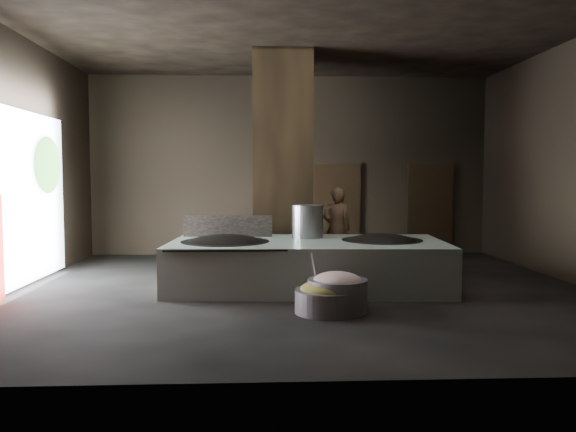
{
  "coord_description": "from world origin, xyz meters",
  "views": [
    {
      "loc": [
        -0.73,
        -9.76,
        1.97
      ],
      "look_at": [
        -0.24,
        0.53,
        1.25
      ],
      "focal_mm": 35.0,
      "sensor_mm": 36.0,
      "label": 1
    }
  ],
  "objects": [
    {
      "name": "floor",
      "position": [
        0.0,
        0.0,
        -0.05
      ],
      "size": [
        10.0,
        9.0,
        0.1
      ],
      "primitive_type": "cube",
      "color": "black",
      "rests_on": "ground"
    },
    {
      "name": "ceiling",
      "position": [
        0.0,
        0.0,
        4.55
      ],
      "size": [
        10.0,
        9.0,
        0.1
      ],
      "primitive_type": "cube",
      "color": "black",
      "rests_on": "back_wall"
    },
    {
      "name": "back_wall",
      "position": [
        0.0,
        4.55,
        2.25
      ],
      "size": [
        10.0,
        0.1,
        4.5
      ],
      "primitive_type": "cube",
      "color": "black",
      "rests_on": "ground"
    },
    {
      "name": "front_wall",
      "position": [
        0.0,
        -4.55,
        2.25
      ],
      "size": [
        10.0,
        0.1,
        4.5
      ],
      "primitive_type": "cube",
      "color": "black",
      "rests_on": "ground"
    },
    {
      "name": "left_wall",
      "position": [
        -5.05,
        0.0,
        2.25
      ],
      "size": [
        0.1,
        9.0,
        4.5
      ],
      "primitive_type": "cube",
      "color": "black",
      "rests_on": "ground"
    },
    {
      "name": "pillar",
      "position": [
        -0.3,
        1.9,
        2.25
      ],
      "size": [
        1.2,
        1.2,
        4.5
      ],
      "primitive_type": "cube",
      "color": "black",
      "rests_on": "ground"
    },
    {
      "name": "hearth_platform",
      "position": [
        0.08,
        0.1,
        0.42
      ],
      "size": [
        4.94,
        2.57,
        0.84
      ],
      "primitive_type": "cube",
      "rotation": [
        0.0,
        0.0,
        -0.06
      ],
      "color": "silver",
      "rests_on": "ground"
    },
    {
      "name": "platform_cap",
      "position": [
        0.08,
        0.1,
        0.82
      ],
      "size": [
        4.71,
        2.26,
        0.03
      ],
      "primitive_type": "cube",
      "color": "black",
      "rests_on": "hearth_platform"
    },
    {
      "name": "wok_left",
      "position": [
        -1.37,
        0.05,
        0.75
      ],
      "size": [
        1.52,
        1.52,
        0.42
      ],
      "primitive_type": "ellipsoid",
      "color": "black",
      "rests_on": "hearth_platform"
    },
    {
      "name": "wok_left_rim",
      "position": [
        -1.37,
        0.05,
        0.82
      ],
      "size": [
        1.55,
        1.55,
        0.05
      ],
      "primitive_type": "cylinder",
      "color": "black",
      "rests_on": "hearth_platform"
    },
    {
      "name": "wok_right",
      "position": [
        1.43,
        0.15,
        0.75
      ],
      "size": [
        1.41,
        1.41,
        0.4
      ],
      "primitive_type": "ellipsoid",
      "color": "black",
      "rests_on": "hearth_platform"
    },
    {
      "name": "wok_right_rim",
      "position": [
        1.43,
        0.15,
        0.82
      ],
      "size": [
        1.44,
        1.44,
        0.05
      ],
      "primitive_type": "cylinder",
      "color": "black",
      "rests_on": "hearth_platform"
    },
    {
      "name": "stock_pot",
      "position": [
        0.13,
        0.65,
        1.13
      ],
      "size": [
        0.59,
        0.59,
        0.63
      ],
      "primitive_type": "cylinder",
      "color": "#9C9DA3",
      "rests_on": "hearth_platform"
    },
    {
      "name": "splash_guard",
      "position": [
        -1.37,
        0.85,
        1.03
      ],
      "size": [
        1.67,
        0.16,
        0.42
      ],
      "primitive_type": "cube",
      "rotation": [
        0.0,
        0.0,
        -0.06
      ],
      "color": "black",
      "rests_on": "hearth_platform"
    },
    {
      "name": "cook",
      "position": [
        0.87,
        2.15,
        0.87
      ],
      "size": [
        0.65,
        0.44,
        1.74
      ],
      "primitive_type": "imported",
      "rotation": [
        0.0,
        0.0,
        3.19
      ],
      "color": "#9A6F4E",
      "rests_on": "ground"
    },
    {
      "name": "veg_basin",
      "position": [
        0.21,
        -1.77,
        0.17
      ],
      "size": [
        0.96,
        0.96,
        0.34
      ],
      "primitive_type": "cylinder",
      "rotation": [
        0.0,
        0.0,
        0.04
      ],
      "color": "slate",
      "rests_on": "ground"
    },
    {
      "name": "veg_fill",
      "position": [
        0.21,
        -1.77,
        0.35
      ],
      "size": [
        0.76,
        0.76,
        0.23
      ],
      "primitive_type": "ellipsoid",
      "color": "olive",
      "rests_on": "veg_basin"
    },
    {
      "name": "ladle",
      "position": [
        0.06,
        -1.62,
        0.55
      ],
      "size": [
        0.17,
        0.35,
        0.66
      ],
      "primitive_type": "cylinder",
      "rotation": [
        0.49,
        0.0,
        -0.4
      ],
      "color": "#9C9DA3",
      "rests_on": "veg_basin"
    },
    {
      "name": "meat_basin",
      "position": [
        0.38,
        -1.71,
        0.24
      ],
      "size": [
        1.07,
        1.07,
        0.48
      ],
      "primitive_type": "cylinder",
      "rotation": [
        0.0,
        0.0,
        0.26
      ],
      "color": "slate",
      "rests_on": "ground"
    },
    {
      "name": "meat_fill",
      "position": [
        0.38,
        -1.71,
        0.45
      ],
      "size": [
        0.72,
        0.72,
        0.28
      ],
      "primitive_type": "ellipsoid",
      "color": "tan",
      "rests_on": "meat_basin"
    },
    {
      "name": "doorway_near",
      "position": [
        1.2,
        4.45,
        1.1
      ],
      "size": [
        1.18,
        0.08,
        2.38
      ],
      "primitive_type": "cube",
      "color": "black",
      "rests_on": "ground"
    },
    {
      "name": "doorway_near_glow",
      "position": [
        1.21,
        4.5,
        1.05
      ],
      "size": [
        0.8,
        0.04,
        1.9
      ],
      "primitive_type": "cube",
      "color": "#8C6647",
      "rests_on": "ground"
    },
    {
      "name": "doorway_far",
      "position": [
        3.6,
        4.45,
        1.1
      ],
      "size": [
        1.18,
        0.08,
        2.38
      ],
      "primitive_type": "cube",
      "color": "black",
      "rests_on": "ground"
    },
    {
      "name": "doorway_far_glow",
      "position": [
        3.56,
        4.53,
        1.05
      ],
      "size": [
        0.82,
        0.04,
        1.95
      ],
      "primitive_type": "cube",
      "color": "#8C6647",
      "rests_on": "ground"
    },
    {
      "name": "left_opening",
      "position": [
        -4.95,
        0.2,
        1.6
      ],
      "size": [
        0.04,
        4.2,
        3.1
      ],
      "primitive_type": "cube",
      "color": "white",
      "rests_on": "ground"
    },
    {
      "name": "tree_silhouette",
      "position": [
        -4.85,
        1.3,
        2.2
      ],
      "size": [
        0.28,
        1.1,
        1.1
      ],
      "primitive_type": "ellipsoid",
      "color": "#194714",
      "rests_on": "left_opening"
    }
  ]
}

